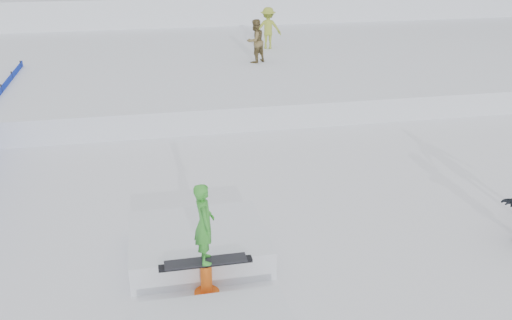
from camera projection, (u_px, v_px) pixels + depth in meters
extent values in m
plane|color=white|center=(252.00, 250.00, 11.31)|extent=(120.00, 120.00, 0.00)
cube|color=white|center=(163.00, 6.00, 38.08)|extent=(60.00, 14.00, 2.40)
cube|color=white|center=(182.00, 61.00, 25.67)|extent=(50.00, 18.00, 0.80)
cylinder|color=black|center=(3.00, 100.00, 19.30)|extent=(0.05, 0.05, 1.10)
cylinder|color=black|center=(13.00, 86.00, 21.03)|extent=(0.05, 0.05, 1.10)
cylinder|color=black|center=(22.00, 74.00, 22.75)|extent=(0.05, 0.05, 1.10)
imported|color=brown|center=(255.00, 41.00, 23.32)|extent=(1.08, 1.02, 1.76)
imported|color=#9CAD34|center=(268.00, 28.00, 26.10)|extent=(1.31, 0.89, 1.86)
cube|color=white|center=(198.00, 244.00, 11.01)|extent=(2.60, 2.20, 0.54)
cylinder|color=orange|center=(207.00, 293.00, 9.92)|extent=(0.44, 0.44, 0.06)
cylinder|color=orange|center=(206.00, 280.00, 9.82)|extent=(0.20, 0.20, 0.60)
cube|color=black|center=(206.00, 264.00, 9.69)|extent=(1.60, 0.16, 0.06)
cube|color=black|center=(206.00, 261.00, 9.67)|extent=(1.40, 0.28, 0.03)
imported|color=green|center=(204.00, 223.00, 9.40)|extent=(0.34, 0.52, 1.42)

